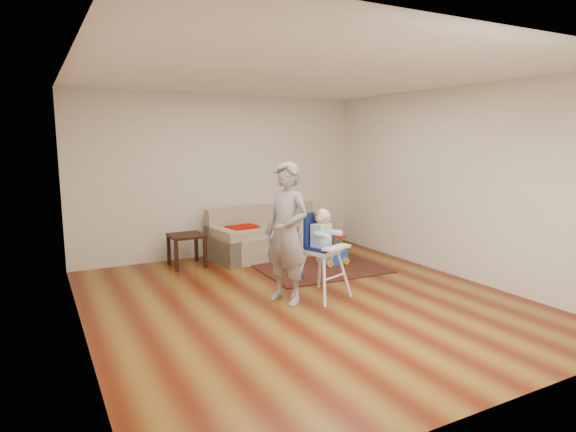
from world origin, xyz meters
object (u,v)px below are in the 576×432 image
toy_ball (298,272)px  adult (286,233)px  sofa (272,231)px  high_chair (322,255)px  ride_on_toy (333,250)px  side_table (187,250)px

toy_ball → adult: 1.25m
sofa → high_chair: size_ratio=1.96×
ride_on_toy → toy_ball: bearing=-156.5°
toy_ball → sofa: bearing=77.9°
toy_ball → ride_on_toy: bearing=25.2°
high_chair → adult: bearing=154.7°
sofa → side_table: size_ratio=4.38×
toy_ball → high_chair: size_ratio=0.15×
ride_on_toy → toy_ball: 0.96m
adult → high_chair: bearing=62.0°
sofa → side_table: (-1.52, -0.05, -0.16)m
ride_on_toy → sofa: bearing=115.9°
toy_ball → side_table: bearing=130.6°
side_table → high_chair: (1.07, -2.25, 0.29)m
ride_on_toy → high_chair: high_chair is taller
side_table → adult: size_ratio=0.30×
side_table → high_chair: 2.51m
sofa → toy_ball: sofa is taller
side_table → toy_ball: bearing=-49.4°
toy_ball → adult: adult is taller
side_table → high_chair: size_ratio=0.45×
high_chair → adult: adult is taller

